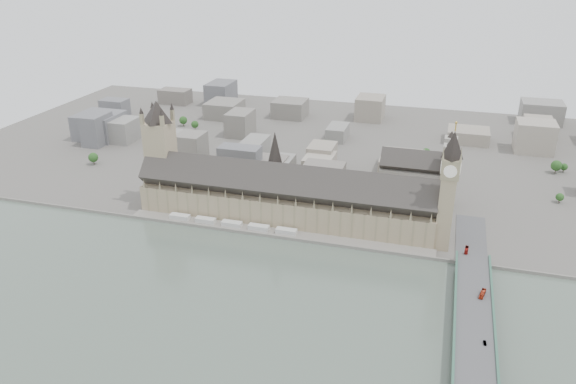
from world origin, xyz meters
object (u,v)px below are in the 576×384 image
(victoria_tower, at_px, (160,148))
(red_bus_north, at_px, (467,250))
(westminster_bridge, at_px, (473,314))
(car_silver, at_px, (485,343))
(red_bus_south, at_px, (482,294))
(westminster_abbey, at_px, (418,178))
(elizabeth_tower, at_px, (449,182))
(palace_of_westminster, at_px, (284,198))

(victoria_tower, distance_m, red_bus_north, 284.90)
(westminster_bridge, distance_m, car_silver, 36.90)
(victoria_tower, height_order, red_bus_north, victoria_tower)
(victoria_tower, xyz_separation_m, red_bus_south, (289.38, -97.23, -43.39))
(westminster_abbey, bearing_deg, elizabeth_tower, -72.71)
(elizabeth_tower, height_order, car_silver, elizabeth_tower)
(palace_of_westminster, relative_size, red_bus_south, 23.52)
(palace_of_westminster, relative_size, victoria_tower, 2.65)
(elizabeth_tower, distance_m, car_silver, 142.80)
(elizabeth_tower, bearing_deg, palace_of_westminster, 175.15)
(red_bus_north, xyz_separation_m, car_silver, (10.64, -111.49, -0.82))
(red_bus_south, bearing_deg, westminster_abbey, 121.97)
(red_bus_north, bearing_deg, palace_of_westminster, 173.24)
(victoria_tower, relative_size, car_silver, 23.90)
(westminster_bridge, bearing_deg, victoria_tower, 158.22)
(westminster_bridge, relative_size, red_bus_north, 29.99)
(palace_of_westminster, height_order, elizabeth_tower, elizabeth_tower)
(elizabeth_tower, relative_size, victoria_tower, 1.07)
(westminster_bridge, bearing_deg, palace_of_westminster, 146.51)
(elizabeth_tower, distance_m, westminster_bridge, 111.81)
(palace_of_westminster, bearing_deg, red_bus_south, -28.51)
(victoria_tower, distance_m, red_bus_south, 308.35)
(palace_of_westminster, distance_m, red_bus_north, 160.53)
(red_bus_south, relative_size, car_silver, 2.69)
(car_silver, bearing_deg, elizabeth_tower, 96.47)
(victoria_tower, bearing_deg, palace_of_westminster, -2.96)
(victoria_tower, xyz_separation_m, car_silver, (289.63, -149.50, -44.27))
(victoria_tower, bearing_deg, westminster_abbey, 16.50)
(palace_of_westminster, xyz_separation_m, elizabeth_tower, (138.00, -11.70, 35.38))
(westminster_bridge, bearing_deg, elizabeth_tower, 104.11)
(palace_of_westminster, xyz_separation_m, car_silver, (167.63, -143.20, -11.77))
(victoria_tower, bearing_deg, red_bus_south, -18.57)
(victoria_tower, bearing_deg, westminster_bridge, -21.78)
(elizabeth_tower, relative_size, westminster_abbey, 1.58)
(elizabeth_tower, xyz_separation_m, victoria_tower, (-260.00, 18.00, -2.88))
(palace_of_westminster, height_order, victoria_tower, victoria_tower)
(victoria_tower, distance_m, westminster_bridge, 309.91)
(elizabeth_tower, bearing_deg, car_silver, -77.30)
(victoria_tower, relative_size, red_bus_north, 9.23)
(westminster_abbey, bearing_deg, palace_of_westminster, -145.83)
(palace_of_westminster, height_order, red_bus_south, palace_of_westminster)
(westminster_bridge, relative_size, red_bus_south, 28.84)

